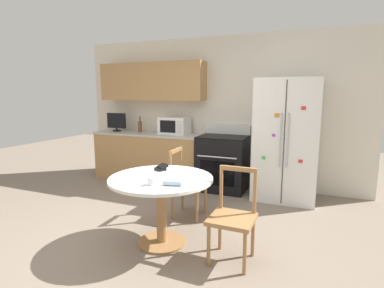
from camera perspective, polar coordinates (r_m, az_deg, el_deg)
The scene contains 14 objects.
ground_plane at distance 3.41m, azimuth -10.41°, elevation -18.83°, with size 14.00×14.00×0.00m, color gray.
back_wall at distance 5.47m, azimuth 1.26°, elevation 7.69°, with size 5.20×0.44×2.60m.
kitchen_counter at distance 5.69m, azimuth -8.09°, elevation -2.38°, with size 2.07×0.64×0.90m.
refrigerator at distance 4.79m, azimuth 17.52°, elevation 0.76°, with size 0.92×0.76×1.84m.
oven_range at distance 5.10m, azimuth 5.89°, elevation -3.51°, with size 0.79×0.68×1.08m.
microwave at distance 5.41m, azimuth -3.34°, elevation 3.52°, with size 0.51×0.37×0.30m.
countertop_tv at distance 6.00m, azimuth -14.19°, elevation 4.19°, with size 0.40×0.16×0.35m.
counter_bottle at distance 5.77m, azimuth -9.87°, elevation 3.37°, with size 0.07×0.07×0.29m.
dining_table at distance 3.24m, azimuth -5.89°, elevation -9.04°, with size 1.10×1.10×0.74m.
dining_chair_far at distance 3.99m, azimuth -0.94°, elevation -7.68°, with size 0.43×0.43×0.90m.
dining_chair_right at distance 3.00m, azimuth 7.78°, elevation -13.70°, with size 0.43×0.43×0.90m.
candle_glass at distance 2.94m, azimuth -7.67°, elevation -7.08°, with size 0.09×0.09×0.08m.
folded_napkin at distance 2.89m, azimuth -3.76°, elevation -7.43°, with size 0.19×0.10×0.05m.
wallet at distance 3.48m, azimuth -5.88°, elevation -4.53°, with size 0.17×0.17×0.07m.
Camera 1 is at (1.66, -2.51, 1.61)m, focal length 28.00 mm.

